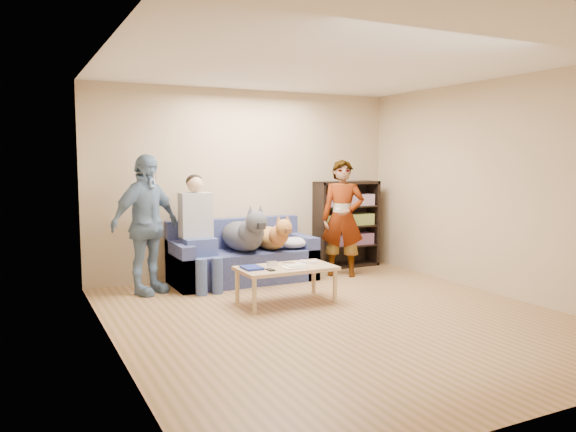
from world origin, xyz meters
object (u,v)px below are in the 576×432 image
person_standing_left (146,225)px  sofa (242,260)px  notebook_blue (252,268)px  bookshelf (346,222)px  person_seated (198,227)px  dog_tan (272,236)px  person_standing_right (343,218)px  camera_silver (272,264)px  dog_gray (245,234)px  coffee_table (286,271)px

person_standing_left → sofa: (1.31, 0.16, -0.57)m
notebook_blue → bookshelf: size_ratio=0.20×
sofa → person_seated: (-0.64, -0.13, 0.49)m
person_seated → dog_tan: bearing=-4.1°
notebook_blue → person_seated: (-0.26, 1.14, 0.34)m
bookshelf → person_standing_right: bearing=-126.4°
dog_tan → person_standing_right: bearing=-7.1°
camera_silver → person_standing_left: bearing=139.4°
dog_gray → dog_tan: bearing=-3.0°
bookshelf → dog_gray: bearing=-167.3°
person_seated → notebook_blue: bearing=-77.2°
person_standing_right → person_seated: person_standing_right is taller
person_standing_right → notebook_blue: 2.04m
sofa → bookshelf: size_ratio=1.46×
coffee_table → camera_silver: bearing=135.0°
notebook_blue → bookshelf: 2.66m
camera_silver → bookshelf: size_ratio=0.08×
notebook_blue → dog_gray: (0.35, 1.09, 0.22)m
person_standing_right → sofa: person_standing_right is taller
dog_gray → coffee_table: size_ratio=1.15×
person_standing_left → person_seated: 0.67m
camera_silver → coffee_table: camera_silver is taller
camera_silver → dog_gray: size_ratio=0.09×
person_seated → coffee_table: (0.66, -1.19, -0.40)m
person_standing_right → dog_gray: size_ratio=1.28×
camera_silver → bookshelf: 2.39m
notebook_blue → sofa: bearing=73.1°
person_seated → bookshelf: person_seated is taller
bookshelf → notebook_blue: bearing=-145.5°
camera_silver → sofa: sofa is taller
notebook_blue → person_standing_left: bearing=130.0°
person_standing_right → bookshelf: (0.41, 0.56, -0.13)m
person_standing_right → camera_silver: size_ratio=14.78×
person_standing_left → camera_silver: size_ratio=15.46×
camera_silver → person_standing_right: bearing=30.2°
dog_tan → notebook_blue: bearing=-124.8°
person_seated → dog_tan: person_seated is taller
person_standing_left → sofa: person_standing_left is taller
camera_silver → person_seated: (-0.54, 1.07, 0.33)m
dog_tan → coffee_table: 1.19m
person_standing_left → person_seated: person_standing_left is taller
camera_silver → coffee_table: bearing=-45.0°
dog_tan → bookshelf: bearing=16.7°
coffee_table → person_standing_right: bearing=35.8°
notebook_blue → person_seated: bearing=102.8°
person_standing_left → notebook_blue: bearing=-79.1°
sofa → person_seated: size_ratio=1.29×
camera_silver → dog_gray: dog_gray is taller
person_standing_right → coffee_table: 1.75m
camera_silver → coffee_table: (0.12, -0.12, -0.07)m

